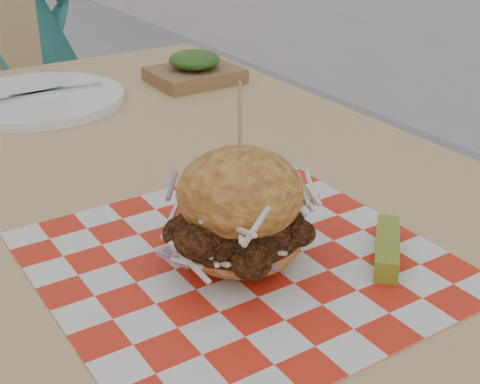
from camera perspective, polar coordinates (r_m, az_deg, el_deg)
The scene contains 6 objects.
patio_table at distance 0.84m, azimuth -8.21°, elevation -4.36°, with size 0.80×1.20×0.75m.
paper_liner at distance 0.65m, azimuth 0.00°, elevation -5.92°, with size 0.36×0.36×0.00m, color red.
sandwich at distance 0.62m, azimuth 0.00°, elevation -1.98°, with size 0.16×0.16×0.18m.
pickle_spear at distance 0.66m, azimuth 12.44°, elevation -4.65°, with size 0.10×0.02×0.02m, color olive.
place_setting at distance 1.13m, azimuth -16.74°, elevation 7.61°, with size 0.27×0.27×0.02m.
kraft_tray at distance 1.20m, azimuth -3.89°, elevation 10.39°, with size 0.15×0.12×0.06m.
Camera 1 is at (-0.28, -0.58, 1.09)m, focal length 50.00 mm.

